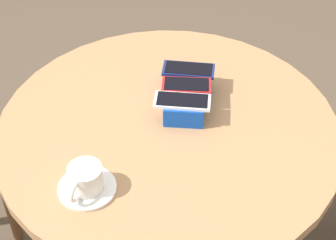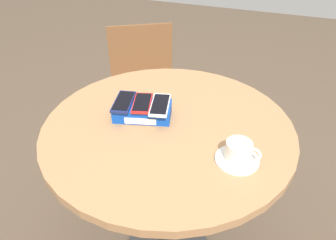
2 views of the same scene
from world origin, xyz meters
name	(u,v)px [view 1 (image 1 of 2)]	position (x,y,z in m)	size (l,w,h in m)	color
round_table	(168,162)	(0.00, 0.00, 0.62)	(0.88, 0.88, 0.75)	#2D2D2D
phone_box	(185,95)	(-0.10, 0.01, 0.78)	(0.22, 0.15, 0.05)	#0F42AD
phone_navy	(189,70)	(-0.17, 0.00, 0.81)	(0.09, 0.15, 0.01)	navy
phone_red	(186,85)	(-0.10, 0.02, 0.81)	(0.09, 0.14, 0.01)	red
phone_white	(182,101)	(-0.04, 0.02, 0.81)	(0.09, 0.15, 0.01)	silver
saucer	(87,188)	(0.26, -0.10, 0.76)	(0.13, 0.13, 0.01)	silver
coffee_cup	(85,178)	(0.26, -0.10, 0.79)	(0.11, 0.08, 0.06)	silver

